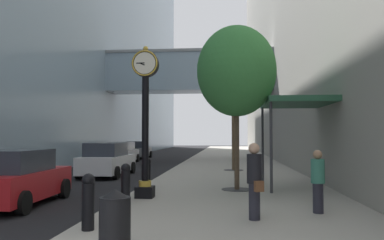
# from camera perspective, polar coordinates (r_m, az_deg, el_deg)

# --- Properties ---
(ground_plane) EXTENTS (110.00, 110.00, 0.00)m
(ground_plane) POSITION_cam_1_polar(r_m,az_deg,el_deg) (31.78, -0.81, -6.08)
(ground_plane) COLOR black
(ground_plane) RESTS_ON ground
(sidewalk_right) EXTENTS (7.10, 80.00, 0.14)m
(sidewalk_right) POSITION_cam_1_polar(r_m,az_deg,el_deg) (34.60, 5.59, -5.65)
(sidewalk_right) COLOR #9E998E
(sidewalk_right) RESTS_ON ground
(street_clock) EXTENTS (0.84, 0.55, 4.79)m
(street_clock) POSITION_cam_1_polar(r_m,az_deg,el_deg) (12.46, -6.81, 0.93)
(street_clock) COLOR black
(street_clock) RESTS_ON sidewalk_right
(bollard_nearest) EXTENTS (0.27, 0.27, 1.16)m
(bollard_nearest) POSITION_cam_1_polar(r_m,az_deg,el_deg) (8.48, -14.85, -11.23)
(bollard_nearest) COLOR black
(bollard_nearest) RESTS_ON sidewalk_right
(bollard_second) EXTENTS (0.27, 0.27, 1.16)m
(bollard_second) POSITION_cam_1_polar(r_m,az_deg,el_deg) (11.28, -9.63, -9.03)
(bollard_second) COLOR black
(bollard_second) RESTS_ON sidewalk_right
(bollard_third) EXTENTS (0.27, 0.27, 1.16)m
(bollard_third) POSITION_cam_1_polar(r_m,az_deg,el_deg) (14.16, -6.54, -7.68)
(bollard_third) COLOR black
(bollard_third) RESTS_ON sidewalk_right
(street_tree_near) EXTENTS (2.87, 2.87, 5.94)m
(street_tree_near) POSITION_cam_1_polar(r_m,az_deg,el_deg) (14.44, 6.47, 7.03)
(street_tree_near) COLOR #333335
(street_tree_near) RESTS_ON sidewalk_right
(street_tree_mid_near) EXTENTS (1.97, 1.97, 5.63)m
(street_tree_mid_near) POSITION_cam_1_polar(r_m,az_deg,el_deg) (22.46, 6.00, 4.11)
(street_tree_mid_near) COLOR #333335
(street_tree_mid_near) RESTS_ON sidewalk_right
(trash_bin) EXTENTS (0.53, 0.53, 1.05)m
(trash_bin) POSITION_cam_1_polar(r_m,az_deg,el_deg) (6.78, -11.15, -14.12)
(trash_bin) COLOR black
(trash_bin) RESTS_ON sidewalk_right
(pedestrian_walking) EXTENTS (0.45, 0.52, 1.77)m
(pedestrian_walking) POSITION_cam_1_polar(r_m,az_deg,el_deg) (9.24, 9.06, -8.46)
(pedestrian_walking) COLOR #23232D
(pedestrian_walking) RESTS_ON sidewalk_right
(pedestrian_by_clock) EXTENTS (0.44, 0.44, 1.57)m
(pedestrian_by_clock) POSITION_cam_1_polar(r_m,az_deg,el_deg) (10.43, 17.82, -8.29)
(pedestrian_by_clock) COLOR #23232D
(pedestrian_by_clock) RESTS_ON sidewalk_right
(storefront_awning) EXTENTS (2.40, 3.60, 3.30)m
(storefront_awning) POSITION_cam_1_polar(r_m,az_deg,el_deg) (15.39, 14.73, 2.26)
(storefront_awning) COLOR #235138
(storefront_awning) RESTS_ON sidewalk_right
(car_white_near) EXTENTS (2.07, 4.54, 1.72)m
(car_white_near) POSITION_cam_1_polar(r_m,az_deg,el_deg) (20.73, -12.21, -5.71)
(car_white_near) COLOR silver
(car_white_near) RESTS_ON ground
(car_grey_mid) EXTENTS (2.04, 4.01, 1.59)m
(car_grey_mid) POSITION_cam_1_polar(r_m,az_deg,el_deg) (36.76, -7.89, -4.34)
(car_grey_mid) COLOR slate
(car_grey_mid) RESTS_ON ground
(car_silver_far) EXTENTS (2.05, 4.11, 1.62)m
(car_silver_far) POSITION_cam_1_polar(r_m,az_deg,el_deg) (30.45, -10.13, -4.72)
(car_silver_far) COLOR #B7BABF
(car_silver_far) RESTS_ON ground
(car_red_trailing) EXTENTS (2.19, 4.24, 1.66)m
(car_red_trailing) POSITION_cam_1_polar(r_m,az_deg,el_deg) (12.91, -24.28, -7.75)
(car_red_trailing) COLOR #AD191E
(car_red_trailing) RESTS_ON ground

